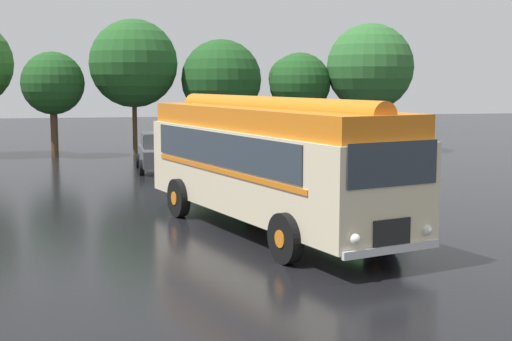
# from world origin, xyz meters

# --- Properties ---
(ground_plane) EXTENTS (120.00, 120.00, 0.00)m
(ground_plane) POSITION_xyz_m (0.00, 0.00, 0.00)
(ground_plane) COLOR black
(vintage_bus) EXTENTS (5.27, 10.36, 3.49)m
(vintage_bus) POSITION_xyz_m (-0.89, -0.14, 1.89)
(vintage_bus) COLOR beige
(vintage_bus) RESTS_ON ground
(car_near_left) EXTENTS (2.00, 4.22, 1.66)m
(car_near_left) POSITION_xyz_m (-2.74, 13.03, 0.85)
(car_near_left) COLOR #4C5156
(car_near_left) RESTS_ON ground
(car_mid_left) EXTENTS (2.42, 4.41, 1.66)m
(car_mid_left) POSITION_xyz_m (0.48, 12.73, 0.85)
(car_mid_left) COLOR #144C28
(car_mid_left) RESTS_ON ground
(tree_left_of_centre) EXTENTS (3.16, 3.16, 5.35)m
(tree_left_of_centre) POSITION_xyz_m (-7.51, 19.64, 3.75)
(tree_left_of_centre) COLOR #4C3823
(tree_left_of_centre) RESTS_ON ground
(tree_centre) EXTENTS (4.60, 4.60, 7.09)m
(tree_centre) POSITION_xyz_m (-3.48, 20.26, 4.84)
(tree_centre) COLOR #4C3823
(tree_centre) RESTS_ON ground
(tree_right_of_centre) EXTENTS (4.27, 4.27, 6.08)m
(tree_right_of_centre) POSITION_xyz_m (1.10, 19.94, 3.95)
(tree_right_of_centre) COLOR #4C3823
(tree_right_of_centre) RESTS_ON ground
(tree_far_right) EXTENTS (3.33, 3.33, 5.41)m
(tree_far_right) POSITION_xyz_m (5.18, 19.78, 3.80)
(tree_far_right) COLOR #4C3823
(tree_far_right) RESTS_ON ground
(tree_extra_right) EXTENTS (4.70, 4.70, 6.96)m
(tree_extra_right) POSITION_xyz_m (8.97, 18.81, 4.56)
(tree_extra_right) COLOR #4C3823
(tree_extra_right) RESTS_ON ground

